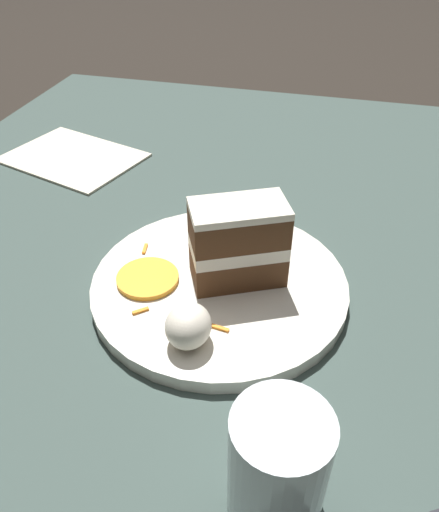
% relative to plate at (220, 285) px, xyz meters
% --- Properties ---
extents(ground_plane, '(6.00, 6.00, 0.00)m').
position_rel_plate_xyz_m(ground_plane, '(0.01, -0.02, -0.04)').
color(ground_plane, black).
rests_on(ground_plane, ground).
extents(dining_table, '(1.35, 1.15, 0.03)m').
position_rel_plate_xyz_m(dining_table, '(0.01, -0.02, -0.02)').
color(dining_table, '#384742').
rests_on(dining_table, ground).
extents(plate, '(0.30, 0.30, 0.02)m').
position_rel_plate_xyz_m(plate, '(0.00, 0.00, 0.00)').
color(plate, silver).
rests_on(plate, dining_table).
extents(cake_slice, '(0.10, 0.12, 0.10)m').
position_rel_plate_xyz_m(cake_slice, '(0.01, -0.02, 0.06)').
color(cake_slice, '#4C2D19').
rests_on(cake_slice, plate).
extents(cream_dollop, '(0.05, 0.05, 0.04)m').
position_rel_plate_xyz_m(cream_dollop, '(-0.10, 0.01, 0.03)').
color(cream_dollop, silver).
rests_on(cream_dollop, plate).
extents(orange_garnish, '(0.07, 0.07, 0.01)m').
position_rel_plate_xyz_m(orange_garnish, '(-0.02, 0.08, 0.01)').
color(orange_garnish, orange).
rests_on(orange_garnish, plate).
extents(carrot_shreds_scatter, '(0.16, 0.15, 0.00)m').
position_rel_plate_xyz_m(carrot_shreds_scatter, '(-0.01, 0.04, 0.01)').
color(carrot_shreds_scatter, orange).
rests_on(carrot_shreds_scatter, plate).
extents(drinking_glass, '(0.07, 0.07, 0.11)m').
position_rel_plate_xyz_m(drinking_glass, '(-0.23, -0.11, 0.04)').
color(drinking_glass, silver).
rests_on(drinking_glass, dining_table).
extents(menu_card, '(0.22, 0.26, 0.00)m').
position_rel_plate_xyz_m(menu_card, '(0.27, 0.33, -0.01)').
color(menu_card, beige).
rests_on(menu_card, dining_table).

